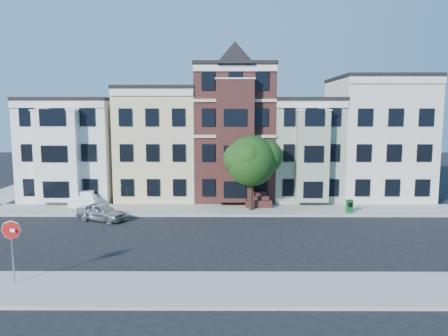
{
  "coord_description": "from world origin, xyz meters",
  "views": [
    {
      "loc": [
        -0.76,
        -26.92,
        8.07
      ],
      "look_at": [
        -0.9,
        3.0,
        4.2
      ],
      "focal_mm": 35.0,
      "sensor_mm": 36.0,
      "label": 1
    }
  ],
  "objects_px": {
    "street_tree": "(251,164)",
    "parked_car": "(102,212)",
    "fire_hydrant": "(106,210)",
    "newspaper_box": "(349,206)",
    "stop_sign": "(12,247)"
  },
  "relations": [
    {
      "from": "parked_car",
      "to": "newspaper_box",
      "type": "relative_size",
      "value": 3.74
    },
    {
      "from": "parked_car",
      "to": "newspaper_box",
      "type": "bearing_deg",
      "value": -61.21
    },
    {
      "from": "newspaper_box",
      "to": "fire_hydrant",
      "type": "height_order",
      "value": "newspaper_box"
    },
    {
      "from": "street_tree",
      "to": "newspaper_box",
      "type": "height_order",
      "value": "street_tree"
    },
    {
      "from": "stop_sign",
      "to": "street_tree",
      "type": "bearing_deg",
      "value": 73.04
    },
    {
      "from": "fire_hydrant",
      "to": "stop_sign",
      "type": "relative_size",
      "value": 0.2
    },
    {
      "from": "street_tree",
      "to": "newspaper_box",
      "type": "distance_m",
      "value": 8.43
    },
    {
      "from": "street_tree",
      "to": "parked_car",
      "type": "bearing_deg",
      "value": -165.32
    },
    {
      "from": "newspaper_box",
      "to": "stop_sign",
      "type": "bearing_deg",
      "value": -153.56
    },
    {
      "from": "parked_car",
      "to": "newspaper_box",
      "type": "distance_m",
      "value": 19.15
    },
    {
      "from": "street_tree",
      "to": "fire_hydrant",
      "type": "distance_m",
      "value": 11.98
    },
    {
      "from": "parked_car",
      "to": "fire_hydrant",
      "type": "height_order",
      "value": "parked_car"
    },
    {
      "from": "parked_car",
      "to": "fire_hydrant",
      "type": "bearing_deg",
      "value": 26.14
    },
    {
      "from": "stop_sign",
      "to": "newspaper_box",
      "type": "bearing_deg",
      "value": 57.17
    },
    {
      "from": "parked_car",
      "to": "newspaper_box",
      "type": "height_order",
      "value": "parked_car"
    }
  ]
}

